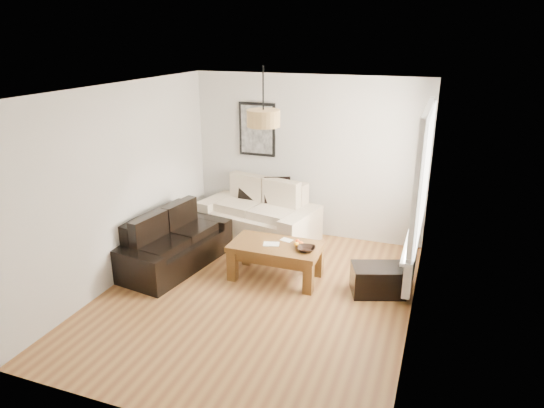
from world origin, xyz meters
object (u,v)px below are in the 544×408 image
(sofa_leather, at_px, (174,241))
(ottoman, at_px, (378,280))
(coffee_table, at_px, (276,261))
(loveseat_cream, at_px, (259,211))

(sofa_leather, relative_size, ottoman, 2.63)
(sofa_leather, xyz_separation_m, coffee_table, (1.50, 0.13, -0.13))
(sofa_leather, relative_size, coffee_table, 1.43)
(sofa_leather, height_order, coffee_table, sofa_leather)
(sofa_leather, height_order, ottoman, sofa_leather)
(loveseat_cream, distance_m, coffee_table, 1.45)
(coffee_table, relative_size, ottoman, 1.84)
(loveseat_cream, bearing_deg, coffee_table, -46.92)
(loveseat_cream, relative_size, sofa_leather, 1.05)
(ottoman, bearing_deg, coffee_table, -177.85)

